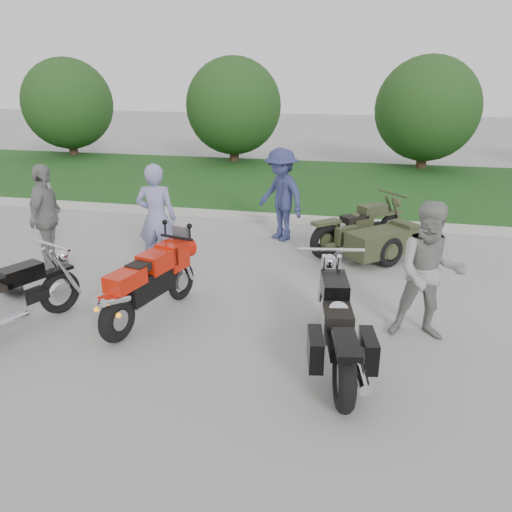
% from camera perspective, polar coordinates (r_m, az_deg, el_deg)
% --- Properties ---
extents(ground, '(80.00, 80.00, 0.00)m').
position_cam_1_polar(ground, '(6.77, -7.88, -9.81)').
color(ground, '#A0A09B').
rests_on(ground, ground).
extents(curb, '(60.00, 0.30, 0.15)m').
position_cam_1_polar(curb, '(12.12, 1.97, 4.41)').
color(curb, '#B0AEA6').
rests_on(curb, ground).
extents(grass_strip, '(60.00, 8.00, 0.14)m').
position_cam_1_polar(grass_strip, '(16.10, 4.81, 8.28)').
color(grass_strip, '#295B1F').
rests_on(grass_strip, ground).
extents(tree_far_left, '(3.60, 3.60, 4.00)m').
position_cam_1_polar(tree_far_left, '(22.56, -20.71, 15.95)').
color(tree_far_left, '#3F2B1C').
rests_on(tree_far_left, ground).
extents(tree_mid_left, '(3.60, 3.60, 4.00)m').
position_cam_1_polar(tree_mid_left, '(19.69, -2.57, 16.73)').
color(tree_mid_left, '#3F2B1C').
rests_on(tree_mid_left, ground).
extents(tree_mid_right, '(3.60, 3.60, 4.00)m').
position_cam_1_polar(tree_mid_right, '(19.08, 18.98, 15.61)').
color(tree_mid_right, '#3F2B1C').
rests_on(tree_mid_right, ground).
extents(sportbike_red, '(0.71, 2.07, 1.00)m').
position_cam_1_polar(sportbike_red, '(7.22, -12.19, -2.93)').
color(sportbike_red, black).
rests_on(sportbike_red, ground).
extents(cruiser_right, '(0.72, 2.54, 0.98)m').
position_cam_1_polar(cruiser_right, '(6.05, 9.27, -8.30)').
color(cruiser_right, black).
rests_on(cruiser_right, ground).
extents(cruiser_sidecar, '(2.03, 2.11, 0.91)m').
position_cam_1_polar(cruiser_sidecar, '(9.76, 12.92, 2.14)').
color(cruiser_sidecar, black).
rests_on(cruiser_sidecar, ground).
extents(person_stripe, '(0.75, 0.54, 1.93)m').
position_cam_1_polar(person_stripe, '(8.96, -11.29, 4.26)').
color(person_stripe, '#8182B0').
rests_on(person_stripe, ground).
extents(person_grey, '(0.92, 0.72, 1.87)m').
position_cam_1_polar(person_grey, '(6.84, 19.24, -1.79)').
color(person_grey, gray).
rests_on(person_grey, ground).
extents(person_denim, '(1.43, 1.35, 1.94)m').
position_cam_1_polar(person_denim, '(10.51, 2.87, 6.98)').
color(person_denim, navy).
rests_on(person_denim, ground).
extents(person_back, '(0.67, 1.17, 1.89)m').
position_cam_1_polar(person_back, '(9.71, -22.85, 4.14)').
color(person_back, gray).
rests_on(person_back, ground).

